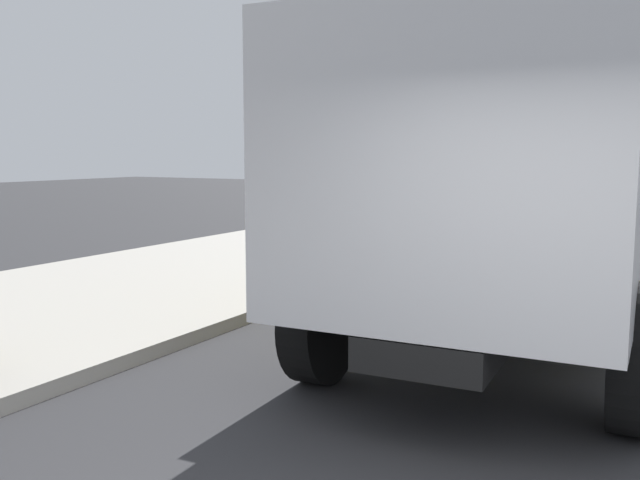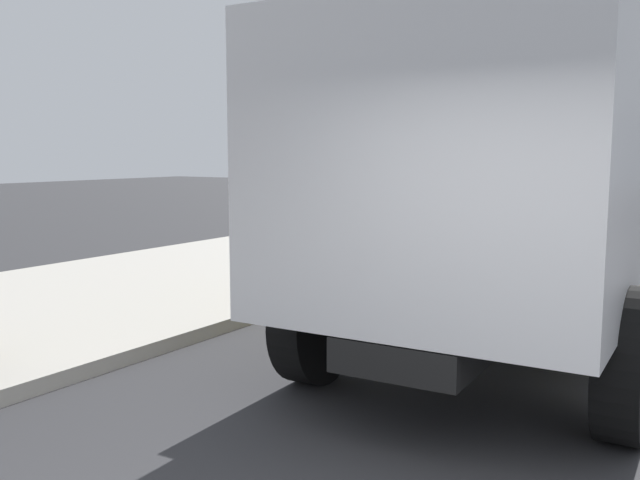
# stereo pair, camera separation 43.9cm
# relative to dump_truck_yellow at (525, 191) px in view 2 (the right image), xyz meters

# --- Properties ---
(dump_truck_yellow) EXTENTS (7.10, 3.04, 3.00)m
(dump_truck_yellow) POSITION_rel_dump_truck_yellow_xyz_m (0.00, 0.00, 0.00)
(dump_truck_yellow) COLOR gold
(dump_truck_yellow) RESTS_ON ground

